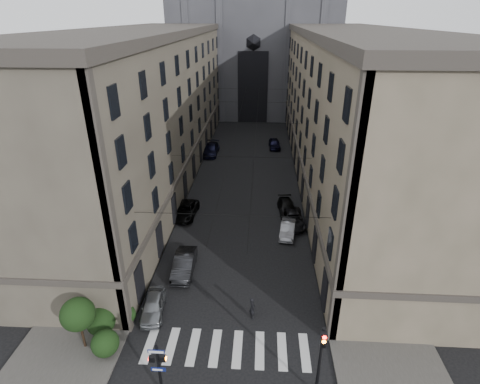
% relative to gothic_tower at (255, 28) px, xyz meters
% --- Properties ---
extents(sidewalk_left, '(7.00, 80.00, 0.15)m').
position_rel_gothic_tower_xyz_m(sidewalk_left, '(-10.50, -38.96, -17.72)').
color(sidewalk_left, '#383533').
rests_on(sidewalk_left, ground).
extents(sidewalk_right, '(7.00, 80.00, 0.15)m').
position_rel_gothic_tower_xyz_m(sidewalk_right, '(10.50, -38.96, -17.72)').
color(sidewalk_right, '#383533').
rests_on(sidewalk_right, ground).
extents(zebra_crossing, '(11.00, 3.20, 0.01)m').
position_rel_gothic_tower_xyz_m(zebra_crossing, '(0.00, -69.96, -17.79)').
color(zebra_crossing, beige).
rests_on(zebra_crossing, ground).
extents(building_left, '(13.60, 60.60, 18.85)m').
position_rel_gothic_tower_xyz_m(building_left, '(-13.44, -38.96, -8.45)').
color(building_left, '#464036').
rests_on(building_left, ground).
extents(building_right, '(13.60, 60.60, 18.85)m').
position_rel_gothic_tower_xyz_m(building_right, '(13.44, -38.96, -8.45)').
color(building_right, brown).
rests_on(building_right, ground).
extents(gothic_tower, '(35.00, 23.00, 58.00)m').
position_rel_gothic_tower_xyz_m(gothic_tower, '(0.00, 0.00, 0.00)').
color(gothic_tower, '#2D2D33').
rests_on(gothic_tower, ground).
extents(pedestrian_signal_left, '(1.02, 0.38, 4.00)m').
position_rel_gothic_tower_xyz_m(pedestrian_signal_left, '(-3.51, -73.46, -15.48)').
color(pedestrian_signal_left, black).
rests_on(pedestrian_signal_left, ground).
extents(traffic_light_right, '(0.34, 0.50, 5.20)m').
position_rel_gothic_tower_xyz_m(traffic_light_right, '(5.60, -73.04, -14.51)').
color(traffic_light_right, black).
rests_on(traffic_light_right, ground).
extents(shrub_cluster, '(3.90, 4.40, 3.90)m').
position_rel_gothic_tower_xyz_m(shrub_cluster, '(-8.72, -69.95, -16.00)').
color(shrub_cluster, black).
rests_on(shrub_cluster, sidewalk_left).
extents(tram_wires, '(14.00, 60.00, 0.43)m').
position_rel_gothic_tower_xyz_m(tram_wires, '(0.00, -39.33, -10.55)').
color(tram_wires, black).
rests_on(tram_wires, ground).
extents(car_left_near, '(2.04, 4.13, 1.35)m').
position_rel_gothic_tower_xyz_m(car_left_near, '(-5.76, -66.96, -17.12)').
color(car_left_near, slate).
rests_on(car_left_near, ground).
extents(car_left_midnear, '(1.79, 4.85, 1.58)m').
position_rel_gothic_tower_xyz_m(car_left_midnear, '(-4.42, -61.87, -17.01)').
color(car_left_midnear, black).
rests_on(car_left_midnear, ground).
extents(car_left_midfar, '(2.56, 5.03, 1.36)m').
position_rel_gothic_tower_xyz_m(car_left_midfar, '(-6.20, -51.92, -17.12)').
color(car_left_midfar, black).
rests_on(car_left_midfar, ground).
extents(car_left_far, '(2.45, 5.74, 1.65)m').
position_rel_gothic_tower_xyz_m(car_left_far, '(-6.06, -31.52, -16.97)').
color(car_left_far, black).
rests_on(car_left_far, ground).
extents(car_right_near, '(1.94, 4.22, 1.34)m').
position_rel_gothic_tower_xyz_m(car_right_near, '(4.89, -55.21, -17.13)').
color(car_right_near, gray).
rests_on(car_right_near, ground).
extents(car_right_midnear, '(2.61, 5.07, 1.37)m').
position_rel_gothic_tower_xyz_m(car_right_midnear, '(5.54, -53.10, -17.11)').
color(car_right_midnear, black).
rests_on(car_right_midnear, ground).
extents(car_right_midfar, '(2.30, 4.74, 1.33)m').
position_rel_gothic_tower_xyz_m(car_right_midfar, '(5.08, -50.62, -17.13)').
color(car_right_midfar, black).
rests_on(car_right_midfar, ground).
extents(car_right_far, '(2.03, 4.55, 1.52)m').
position_rel_gothic_tower_xyz_m(car_right_far, '(4.20, -27.75, -17.04)').
color(car_right_far, black).
rests_on(car_right_far, ground).
extents(pedestrian, '(0.62, 0.76, 1.79)m').
position_rel_gothic_tower_xyz_m(pedestrian, '(1.64, -66.96, -16.91)').
color(pedestrian, black).
rests_on(pedestrian, ground).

